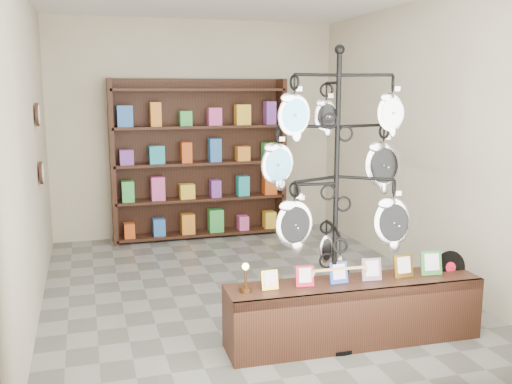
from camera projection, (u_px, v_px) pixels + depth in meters
ground at (245, 289)px, 5.94m from camera, size 5.00×5.00×0.00m
room_envelope at (244, 110)px, 5.61m from camera, size 5.00×5.00×5.00m
display_tree at (336, 177)px, 4.44m from camera, size 1.22×1.12×2.39m
front_shelf at (354, 311)px, 4.66m from camera, size 2.13×0.50×0.75m
back_shelving at (200, 164)px, 7.92m from camera, size 2.42×0.36×2.20m
wall_clocks at (39, 144)px, 5.86m from camera, size 0.03×0.24×0.84m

